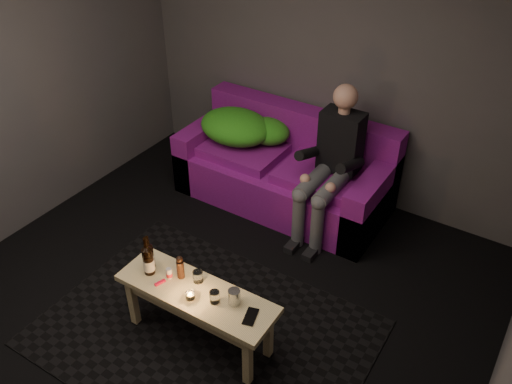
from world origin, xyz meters
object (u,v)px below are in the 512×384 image
(sofa, at_px, (286,171))
(person, at_px, (332,161))
(beer_bottle_a, at_px, (149,256))
(beer_bottle_b, at_px, (148,260))
(coffee_table, at_px, (197,300))
(steel_cup, at_px, (234,297))

(sofa, relative_size, person, 1.50)
(beer_bottle_a, xyz_separation_m, beer_bottle_b, (0.04, -0.05, 0.01))
(beer_bottle_b, bearing_deg, coffee_table, 4.43)
(steel_cup, bearing_deg, sofa, 109.80)
(beer_bottle_a, bearing_deg, person, 70.50)
(beer_bottle_b, bearing_deg, sofa, 89.39)
(sofa, xyz_separation_m, coffee_table, (0.37, -1.84, 0.08))
(coffee_table, distance_m, beer_bottle_a, 0.46)
(beer_bottle_b, bearing_deg, beer_bottle_a, 127.30)
(beer_bottle_a, bearing_deg, coffee_table, -2.67)
(person, xyz_separation_m, coffee_table, (-0.16, -1.68, -0.30))
(sofa, height_order, beer_bottle_a, sofa)
(beer_bottle_a, distance_m, steel_cup, 0.70)
(beer_bottle_a, relative_size, steel_cup, 2.43)
(sofa, distance_m, beer_bottle_a, 1.84)
(person, height_order, beer_bottle_a, person)
(steel_cup, bearing_deg, beer_bottle_b, -172.82)
(coffee_table, height_order, beer_bottle_b, beer_bottle_b)
(person, bearing_deg, steel_cup, -86.01)
(sofa, xyz_separation_m, beer_bottle_a, (-0.06, -1.82, 0.26))
(steel_cup, bearing_deg, person, 93.99)
(person, bearing_deg, beer_bottle_a, -109.50)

